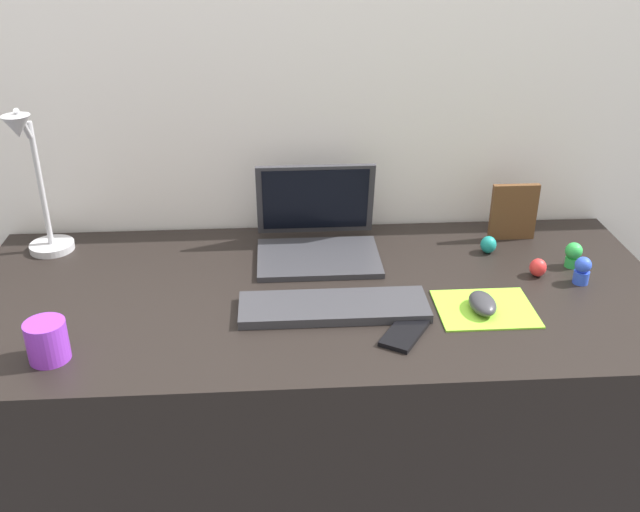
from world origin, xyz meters
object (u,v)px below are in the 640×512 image
cell_phone (405,333)px  picture_frame (514,212)px  laptop (317,231)px  keyboard (334,307)px  toy_figurine_green (573,254)px  desk_lamp (37,189)px  mouse (482,303)px  toy_figurine_teal (488,245)px  coffee_mug (47,341)px  toy_figurine_red (538,268)px  toy_figurine_blue (582,270)px

cell_phone → picture_frame: picture_frame is taller
laptop → picture_frame: laptop is taller
cell_phone → keyboard: bearing=174.7°
keyboard → toy_figurine_green: bearing=16.1°
desk_lamp → toy_figurine_green: size_ratio=6.13×
keyboard → mouse: (0.32, -0.02, 0.01)m
laptop → keyboard: laptop is taller
picture_frame → toy_figurine_teal: size_ratio=3.41×
laptop → mouse: laptop is taller
coffee_mug → toy_figurine_red: size_ratio=1.88×
coffee_mug → toy_figurine_green: bearing=15.1°
laptop → coffee_mug: 0.70m
laptop → toy_figurine_blue: (0.60, -0.21, -0.02)m
toy_figurine_red → toy_figurine_teal: bearing=122.6°
picture_frame → keyboard: bearing=-145.6°
toy_figurine_green → toy_figurine_blue: (-0.01, -0.08, 0.00)m
keyboard → toy_figurine_red: (0.49, 0.13, 0.01)m
coffee_mug → laptop: bearing=38.8°
laptop → toy_figurine_teal: (0.43, -0.04, -0.03)m
keyboard → cell_phone: (0.14, -0.10, -0.01)m
coffee_mug → picture_frame: bearing=24.4°
cell_phone → toy_figurine_teal: (0.27, 0.36, 0.02)m
toy_figurine_teal → cell_phone: bearing=-127.0°
coffee_mug → mouse: bearing=7.6°
toy_figurine_red → toy_figurine_blue: toy_figurine_blue is taller
coffee_mug → toy_figurine_blue: bearing=11.4°
toy_figurine_green → toy_figurine_red: size_ratio=1.43×
keyboard → toy_figurine_teal: toy_figurine_teal is taller
picture_frame → mouse: bearing=-115.7°
laptop → desk_lamp: size_ratio=0.78×
picture_frame → toy_figurine_blue: bearing=-70.3°
toy_figurine_blue → keyboard: bearing=-171.3°
laptop → toy_figurine_teal: bearing=-5.1°
laptop → toy_figurine_green: laptop is taller
desk_lamp → coffee_mug: bearing=-74.8°
coffee_mug → toy_figurine_green: coffee_mug is taller
desk_lamp → picture_frame: bearing=1.2°
desk_lamp → cell_phone: bearing=-26.8°
keyboard → picture_frame: picture_frame is taller
cell_phone → toy_figurine_blue: 0.49m
laptop → picture_frame: 0.51m
laptop → toy_figurine_teal: 0.43m
keyboard → toy_figurine_red: size_ratio=9.37×
laptop → toy_figurine_green: size_ratio=4.79×
toy_figurine_red → toy_figurine_blue: size_ratio=0.66×
toy_figurine_blue → desk_lamp: bearing=170.0°
mouse → desk_lamp: 1.08m
toy_figurine_red → toy_figurine_green: bearing=22.6°
mouse → keyboard: bearing=175.8°
toy_figurine_green → desk_lamp: bearing=173.7°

